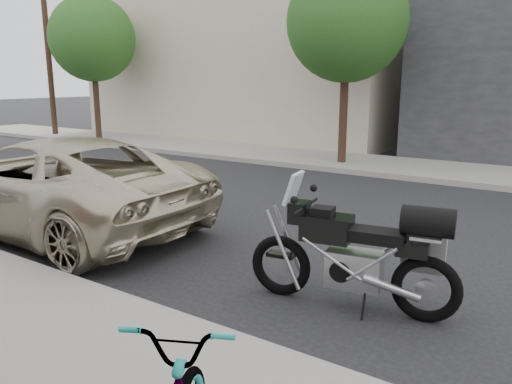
% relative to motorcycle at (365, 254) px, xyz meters
% --- Properties ---
extents(ground, '(120.00, 120.00, 0.00)m').
position_rel_motorcycle_xyz_m(ground, '(2.15, -2.55, -0.66)').
color(ground, black).
rests_on(ground, ground).
extents(far_sidewalk, '(44.00, 3.00, 0.15)m').
position_rel_motorcycle_xyz_m(far_sidewalk, '(2.15, -9.05, -0.59)').
color(far_sidewalk, gray).
rests_on(far_sidewalk, ground).
extents(far_building_cream, '(14.00, 11.00, 8.00)m').
position_rel_motorcycle_xyz_m(far_building_cream, '(11.15, -16.05, 3.34)').
color(far_building_cream, '#BCAE96').
rests_on(far_building_cream, ground).
extents(street_tree_mid, '(3.40, 3.40, 5.70)m').
position_rel_motorcycle_xyz_m(street_tree_mid, '(4.15, -8.55, 3.48)').
color(street_tree_mid, '#352218').
rests_on(street_tree_mid, far_sidewalk).
extents(street_tree_right, '(3.40, 3.40, 5.70)m').
position_rel_motorcycle_xyz_m(street_tree_right, '(15.15, -8.55, 3.48)').
color(street_tree_right, '#352218').
rests_on(street_tree_right, far_sidewalk).
extents(utility_pole, '(0.24, 0.24, 6.70)m').
position_rel_motorcycle_xyz_m(utility_pole, '(18.15, -8.55, 2.84)').
color(utility_pole, '#352218').
rests_on(utility_pole, far_sidewalk).
extents(motorcycle, '(2.41, 1.02, 1.53)m').
position_rel_motorcycle_xyz_m(motorcycle, '(0.00, 0.00, 0.00)').
color(motorcycle, black).
rests_on(motorcycle, ground).
extents(minivan, '(5.83, 2.74, 1.61)m').
position_rel_motorcycle_xyz_m(minivan, '(5.65, 0.05, 0.14)').
color(minivan, beige).
rests_on(minivan, ground).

